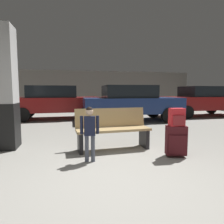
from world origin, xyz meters
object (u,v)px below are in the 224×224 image
at_px(structural_pillar, 2,89).
at_px(parked_car_far, 55,101).
at_px(backpack_bright, 177,117).
at_px(parked_car_near, 131,102).
at_px(child, 90,128).
at_px(parked_car_side, 202,100).
at_px(bench, 113,129).
at_px(suitcase, 176,141).

height_order(structural_pillar, parked_car_far, structural_pillar).
xyz_separation_m(backpack_bright, parked_car_near, (0.59, 4.80, 0.03)).
xyz_separation_m(child, parked_car_far, (-1.00, 6.11, 0.19)).
distance_m(structural_pillar, backpack_bright, 3.72).
relative_size(structural_pillar, parked_car_side, 0.64).
bearing_deg(bench, suitcase, -36.75).
distance_m(suitcase, parked_car_far, 6.75).
height_order(child, parked_car_near, parked_car_near).
relative_size(structural_pillar, suitcase, 4.41).
distance_m(child, parked_car_near, 5.24).
distance_m(structural_pillar, child, 2.29).
height_order(bench, parked_car_near, parked_car_near).
bearing_deg(parked_car_near, parked_car_side, 12.96).
distance_m(backpack_bright, parked_car_far, 6.73).
xyz_separation_m(bench, child, (-0.58, -0.73, 0.17)).
bearing_deg(parked_car_near, child, -115.34).
bearing_deg(child, suitcase, -2.52).
bearing_deg(structural_pillar, bench, -12.98).
relative_size(bench, parked_car_side, 0.39).
height_order(parked_car_side, parked_car_near, same).
relative_size(suitcase, child, 0.61).
relative_size(child, parked_car_side, 0.24).
distance_m(suitcase, backpack_bright, 0.45).
relative_size(parked_car_far, parked_car_side, 1.01).
height_order(suitcase, child, child).
relative_size(backpack_bright, parked_car_far, 0.08).
height_order(child, parked_car_side, parked_car_side).
distance_m(suitcase, parked_car_side, 7.40).
bearing_deg(backpack_bright, parked_car_near, 83.05).
xyz_separation_m(structural_pillar, parked_car_near, (4.01, 3.46, -0.51)).
xyz_separation_m(parked_car_side, parked_car_near, (-4.07, -0.94, 0.00)).
relative_size(structural_pillar, backpack_bright, 7.83).
xyz_separation_m(suitcase, child, (-1.65, 0.07, 0.29)).
relative_size(bench, parked_car_far, 0.39).
height_order(structural_pillar, backpack_bright, structural_pillar).
xyz_separation_m(suitcase, backpack_bright, (0.00, -0.00, 0.45)).
bearing_deg(parked_car_far, parked_car_near, -23.12).
bearing_deg(parked_car_near, bench, -112.60).
distance_m(bench, suitcase, 1.35).
bearing_deg(suitcase, structural_pillar, 158.54).
xyz_separation_m(suitcase, parked_car_near, (0.59, 4.80, 0.48)).
height_order(suitcase, backpack_bright, backpack_bright).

